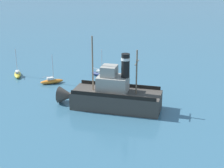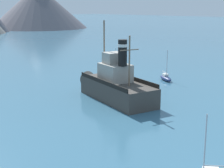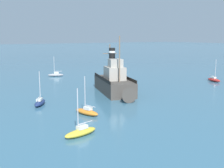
# 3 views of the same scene
# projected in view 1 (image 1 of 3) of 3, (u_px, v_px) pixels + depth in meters

# --- Properties ---
(ground_plane) EXTENTS (600.00, 600.00, 0.00)m
(ground_plane) POSITION_uv_depth(u_px,v_px,m) (117.00, 110.00, 46.41)
(ground_plane) COLOR #38667F
(old_tugboat) EXTENTS (7.82, 14.75, 9.90)m
(old_tugboat) POSITION_uv_depth(u_px,v_px,m) (112.00, 95.00, 46.65)
(old_tugboat) COLOR #423D38
(old_tugboat) RESTS_ON ground
(sailboat_yellow) EXTENTS (3.94, 1.82, 4.90)m
(sailboat_yellow) POSITION_uv_depth(u_px,v_px,m) (18.00, 74.00, 60.02)
(sailboat_yellow) COLOR gold
(sailboat_yellow) RESTS_ON ground
(sailboat_orange) EXTENTS (2.11, 3.96, 4.90)m
(sailboat_orange) POSITION_uv_depth(u_px,v_px,m) (52.00, 81.00, 56.50)
(sailboat_orange) COLOR orange
(sailboat_orange) RESTS_ON ground
(sailboat_navy) EXTENTS (3.09, 3.74, 4.90)m
(sailboat_navy) POSITION_uv_depth(u_px,v_px,m) (100.00, 74.00, 60.08)
(sailboat_navy) COLOR navy
(sailboat_navy) RESTS_ON ground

